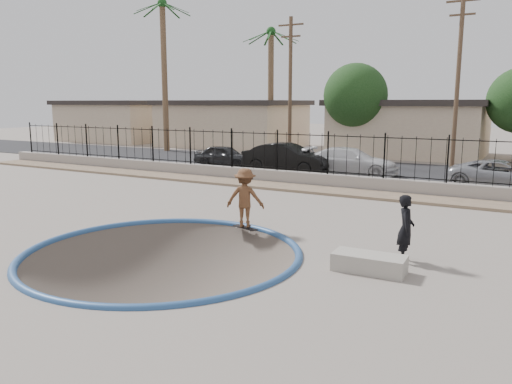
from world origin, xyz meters
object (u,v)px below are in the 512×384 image
at_px(car_c, 351,161).
at_px(car_d, 503,175).
at_px(concrete_ledge, 369,263).
at_px(videographer, 406,229).
at_px(car_b, 287,158).
at_px(skater, 245,201).
at_px(skateboard, 245,228).
at_px(car_a, 225,156).

relative_size(car_c, car_d, 1.09).
bearing_deg(concrete_ledge, videographer, 64.87).
distance_m(videographer, car_c, 14.27).
bearing_deg(car_b, concrete_ledge, -147.01).
bearing_deg(skater, car_d, -135.82).
bearing_deg(skater, videographer, 154.06).
relative_size(videographer, car_d, 0.37).
bearing_deg(car_c, concrete_ledge, -163.65).
bearing_deg(car_c, videographer, -160.13).
bearing_deg(car_b, videographer, -143.04).
bearing_deg(videographer, concrete_ledge, 142.35).
height_order(skateboard, car_b, car_b).
xyz_separation_m(concrete_ledge, car_b, (-8.40, 13.20, 0.62)).
bearing_deg(car_d, car_c, 87.03).
distance_m(car_b, car_c, 3.33).
relative_size(videographer, car_a, 0.45).
height_order(car_b, car_d, car_b).
bearing_deg(videographer, skater, 68.85).
xyz_separation_m(videographer, car_c, (-5.74, 13.06, -0.07)).
relative_size(skateboard, concrete_ledge, 0.58).
relative_size(skateboard, car_c, 0.19).
relative_size(skater, skateboard, 1.88).
bearing_deg(concrete_ledge, skateboard, 156.77).
relative_size(car_a, car_b, 0.76).
distance_m(skateboard, videographer, 4.94).
bearing_deg(car_a, concrete_ledge, -142.19).
bearing_deg(videographer, car_d, -19.04).
distance_m(concrete_ledge, car_b, 15.66).
distance_m(skateboard, car_b, 12.09).
distance_m(concrete_ledge, car_a, 18.97).
height_order(videographer, concrete_ledge, videographer).
relative_size(car_a, car_d, 0.82).
bearing_deg(concrete_ledge, car_c, 110.22).
bearing_deg(skater, car_b, -87.47).
height_order(concrete_ledge, car_a, car_a).
relative_size(car_b, car_c, 0.99).
distance_m(skater, car_d, 13.04).
xyz_separation_m(skateboard, videographer, (4.83, -0.73, 0.74)).
xyz_separation_m(skater, concrete_ledge, (4.31, -1.85, -0.67)).
height_order(skateboard, car_c, car_c).
height_order(skateboard, videographer, videographer).
xyz_separation_m(videographer, concrete_ledge, (-0.52, -1.12, -0.61)).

